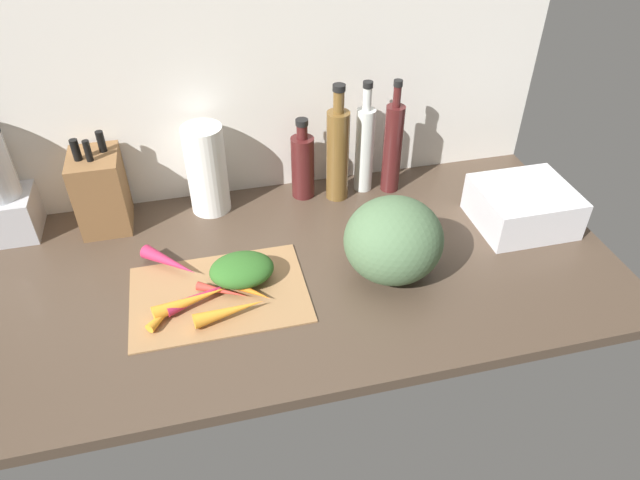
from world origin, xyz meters
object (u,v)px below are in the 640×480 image
Objects in this scene: carrot_0 at (252,291)px; dish_rack at (523,206)px; bottle_0 at (303,165)px; bottle_2 at (365,147)px; knife_block at (101,191)px; paper_towel_roll at (207,170)px; carrot_2 at (165,314)px; cutting_board at (219,293)px; carrot_5 at (170,262)px; carrot_4 at (190,301)px; bottle_1 at (338,153)px; carrot_1 at (199,297)px; winter_squash at (393,240)px; bottle_3 at (393,147)px; carrot_3 at (229,311)px; carrot_6 at (222,291)px.

carrot_0 is 0.41× the size of dish_rack.
carrot_0 is at bearing -117.77° from bottle_0.
bottle_2 reaches higher than dish_rack.
bottle_2 reaches higher than carrot_0.
knife_block reaches higher than paper_towel_roll.
knife_block is at bearing 108.79° from carrot_2.
bottle_2 is at bearing 38.14° from cutting_board.
carrot_5 is (-18.08, 14.39, 0.68)cm from carrot_0.
dish_rack reaches higher than carrot_0.
bottle_1 reaches higher than carrot_4.
bottle_2 is at bearing 143.59° from dish_rack.
paper_towel_roll is at bearing 80.78° from carrot_1.
bottle_1 is 1.39× the size of dish_rack.
dish_rack is at bearing 15.71° from winter_squash.
carrot_5 is 0.61× the size of knife_block.
carrot_4 is at bearing -148.32° from bottle_3.
carrot_3 is at bearing -120.41° from bottle_0.
knife_block is 111.98cm from dish_rack.
paper_towel_roll is at bearing 71.29° from carrot_2.
paper_towel_roll is (-39.93, 38.37, 2.31)cm from winter_squash.
winter_squash is (39.90, 6.33, 7.78)cm from carrot_3.
bottle_0 is at bearing 59.59° from carrot_3.
paper_towel_roll reaches higher than carrot_2.
winter_squash is at bearing -164.29° from dish_rack.
carrot_1 is 87.99cm from dish_rack.
carrot_3 is 0.99× the size of carrot_5.
carrot_4 is (5.83, 2.07, 0.61)cm from carrot_2.
bottle_2 reaches higher than carrot_6.
carrot_6 is 0.37× the size of bottle_3.
bottle_1 is at bearing 43.26° from carrot_6.
carrot_5 is (-6.05, 13.75, 0.30)cm from carrot_1.
carrot_2 is 0.30× the size of bottle_1.
paper_towel_roll is at bearing 161.68° from dish_rack.
carrot_1 is at bearing 176.93° from carrot_0.
bottle_3 is at bearing 38.43° from carrot_0.
carrot_1 reaches higher than carrot_0.
carrot_3 is at bearing -130.33° from bottle_1.
carrot_0 is at bearing -38.52° from carrot_5.
paper_towel_roll reaches higher than bottle_0.
bottle_0 is at bearing 173.65° from bottle_3.
winter_squash is (48.14, 1.03, 7.76)cm from carrot_4.
carrot_5 is 1.30× the size of carrot_6.
carrot_0 and carrot_2 have the same top height.
carrot_3 is 0.93× the size of carrot_4.
bottle_1 is at bearing 40.39° from carrot_1.
winter_squash is at bearing 3.29° from carrot_2.
winter_squash is 0.70× the size of bottle_3.
bottle_0 reaches higher than cutting_board.
carrot_1 is 43.93cm from knife_block.
cutting_board is 64.97cm from bottle_3.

